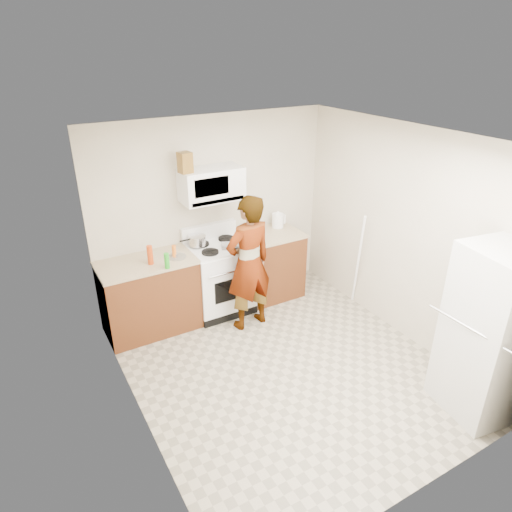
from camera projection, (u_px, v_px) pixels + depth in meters
floor at (287, 368)px, 5.06m from camera, size 3.60×3.60×0.00m
back_wall at (214, 213)px, 5.92m from camera, size 3.20×0.02×2.50m
right_wall at (406, 236)px, 5.24m from camera, size 0.02×3.60×2.50m
cabinet_left at (150, 297)px, 5.57m from camera, size 1.12×0.62×0.90m
counter_left at (146, 263)px, 5.36m from camera, size 1.14×0.64×0.03m
cabinet_right at (270, 266)px, 6.34m from camera, size 0.80×0.62×0.90m
counter_right at (270, 235)px, 6.14m from camera, size 0.82×0.64×0.03m
gas_range at (219, 277)px, 5.97m from camera, size 0.76×0.65×1.13m
microwave at (211, 184)px, 5.54m from camera, size 0.76×0.38×0.40m
person at (249, 264)px, 5.47m from camera, size 0.67×0.48×1.72m
fridge at (494, 333)px, 4.20m from camera, size 0.80×0.80×1.70m
kettle at (278, 220)px, 6.30m from camera, size 0.21×0.21×0.19m
jug at (185, 163)px, 5.21m from camera, size 0.16×0.16×0.24m
saucepan at (197, 241)px, 5.72m from camera, size 0.25×0.25×0.12m
tray at (231, 245)px, 5.72m from camera, size 0.29×0.24×0.05m
bottle_spray at (150, 255)px, 5.25m from camera, size 0.07×0.07×0.23m
bottle_hot_sauce at (174, 251)px, 5.43m from camera, size 0.07×0.07×0.15m
bottle_green_cap at (167, 261)px, 5.16m from camera, size 0.07×0.07×0.19m
pot_lid at (177, 257)px, 5.46m from camera, size 0.27×0.27×0.01m
broom at (358, 261)px, 5.95m from camera, size 0.18×0.26×1.35m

